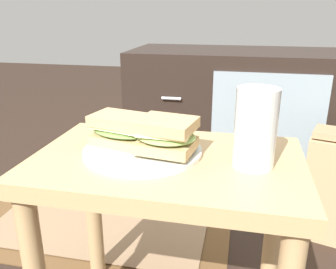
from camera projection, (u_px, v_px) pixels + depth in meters
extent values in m
cube|color=tan|center=(167.00, 165.00, 0.74)|extent=(0.56, 0.36, 0.04)
cylinder|color=tan|center=(93.00, 211.00, 1.00)|extent=(0.04, 0.04, 0.43)
cylinder|color=tan|center=(273.00, 233.00, 0.91)|extent=(0.04, 0.04, 0.43)
cube|color=black|center=(237.00, 114.00, 1.65)|extent=(0.96, 0.44, 0.58)
cube|color=#8C9EA8|center=(266.00, 129.00, 1.41)|extent=(0.43, 0.01, 0.44)
cylinder|color=silver|center=(171.00, 98.00, 1.45)|extent=(0.08, 0.01, 0.01)
cylinder|color=silver|center=(171.00, 149.00, 1.52)|extent=(0.08, 0.01, 0.01)
cube|color=brown|center=(109.00, 213.00, 1.38)|extent=(0.93, 0.68, 0.01)
cube|color=#937556|center=(109.00, 212.00, 1.38)|extent=(0.77, 0.56, 0.00)
cylinder|color=silver|center=(143.00, 151.00, 0.76)|extent=(0.25, 0.25, 0.01)
cube|color=tan|center=(122.00, 139.00, 0.78)|extent=(0.14, 0.11, 0.02)
ellipsoid|color=#729E4C|center=(122.00, 131.00, 0.77)|extent=(0.16, 0.12, 0.02)
cube|color=beige|center=(122.00, 126.00, 0.77)|extent=(0.13, 0.10, 0.01)
cube|color=tan|center=(122.00, 120.00, 0.77)|extent=(0.14, 0.11, 0.02)
cube|color=tan|center=(164.00, 145.00, 0.73)|extent=(0.12, 0.11, 0.02)
ellipsoid|color=#8CB260|center=(164.00, 136.00, 0.72)|extent=(0.13, 0.12, 0.02)
cube|color=beige|center=(164.00, 131.00, 0.72)|extent=(0.11, 0.09, 0.01)
cube|color=tan|center=(164.00, 124.00, 0.71)|extent=(0.13, 0.11, 0.02)
cylinder|color=silver|center=(256.00, 128.00, 0.67)|extent=(0.08, 0.08, 0.16)
cylinder|color=#C67219|center=(255.00, 136.00, 0.68)|extent=(0.07, 0.07, 0.11)
cylinder|color=white|center=(258.00, 104.00, 0.66)|extent=(0.07, 0.07, 0.01)
cube|color=tan|center=(335.00, 187.00, 1.21)|extent=(0.23, 0.22, 0.36)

